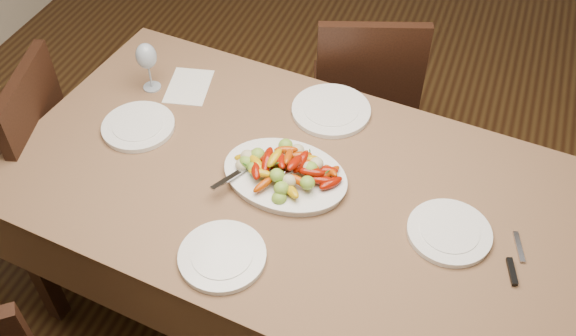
% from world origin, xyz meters
% --- Properties ---
extents(floor, '(6.00, 6.00, 0.00)m').
position_xyz_m(floor, '(0.00, 0.00, 0.00)').
color(floor, '#372210').
rests_on(floor, ground).
extents(dining_table, '(1.93, 1.21, 0.76)m').
position_xyz_m(dining_table, '(-0.25, -0.25, 0.38)').
color(dining_table, brown).
rests_on(dining_table, ground).
extents(chair_far, '(0.53, 0.53, 0.95)m').
position_xyz_m(chair_far, '(-0.21, 0.61, 0.47)').
color(chair_far, black).
rests_on(chair_far, ground).
extents(chair_left, '(0.52, 0.52, 0.95)m').
position_xyz_m(chair_left, '(-1.38, -0.33, 0.47)').
color(chair_left, black).
rests_on(chair_left, ground).
extents(serving_platter, '(0.42, 0.33, 0.02)m').
position_xyz_m(serving_platter, '(-0.26, -0.24, 0.77)').
color(serving_platter, white).
rests_on(serving_platter, dining_table).
extents(roasted_vegetables, '(0.35, 0.25, 0.09)m').
position_xyz_m(roasted_vegetables, '(-0.26, -0.24, 0.83)').
color(roasted_vegetables, '#7B0F02').
rests_on(roasted_vegetables, serving_platter).
extents(serving_spoon, '(0.28, 0.17, 0.03)m').
position_xyz_m(serving_spoon, '(-0.33, -0.27, 0.81)').
color(serving_spoon, '#9EA0A8').
rests_on(serving_spoon, serving_platter).
extents(plate_left, '(0.25, 0.25, 0.02)m').
position_xyz_m(plate_left, '(-0.82, -0.19, 0.77)').
color(plate_left, white).
rests_on(plate_left, dining_table).
extents(plate_right, '(0.25, 0.25, 0.02)m').
position_xyz_m(plate_right, '(0.28, -0.28, 0.77)').
color(plate_right, white).
rests_on(plate_right, dining_table).
extents(plate_far, '(0.28, 0.28, 0.02)m').
position_xyz_m(plate_far, '(-0.22, 0.12, 0.77)').
color(plate_far, white).
rests_on(plate_far, dining_table).
extents(plate_near, '(0.26, 0.26, 0.02)m').
position_xyz_m(plate_near, '(-0.32, -0.60, 0.77)').
color(plate_near, white).
rests_on(plate_near, dining_table).
extents(wine_glass, '(0.08, 0.08, 0.20)m').
position_xyz_m(wine_glass, '(-0.89, 0.02, 0.86)').
color(wine_glass, '#8C99A5').
rests_on(wine_glass, dining_table).
extents(menu_card, '(0.19, 0.24, 0.00)m').
position_xyz_m(menu_card, '(-0.76, 0.08, 0.76)').
color(menu_card, silver).
rests_on(menu_card, dining_table).
extents(table_knife, '(0.08, 0.20, 0.01)m').
position_xyz_m(table_knife, '(0.47, -0.32, 0.76)').
color(table_knife, '#9EA0A8').
rests_on(table_knife, dining_table).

